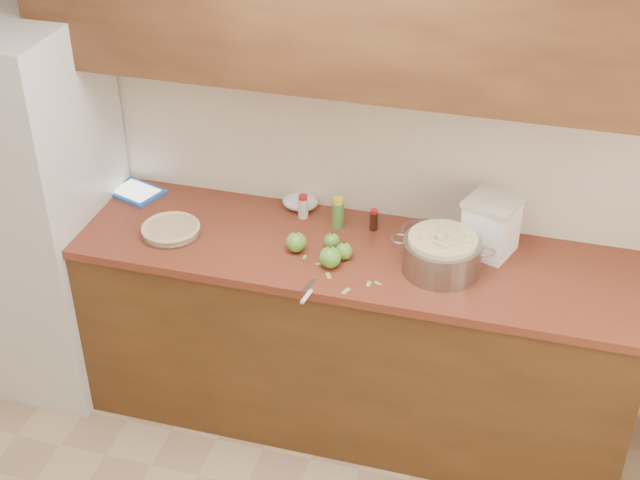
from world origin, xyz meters
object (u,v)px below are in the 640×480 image
(colander, at_px, (442,254))
(flour_canister, at_px, (491,225))
(tablet, at_px, (136,192))
(pie, at_px, (171,230))

(colander, distance_m, flour_canister, 0.26)
(flour_canister, distance_m, tablet, 1.64)
(pie, bearing_deg, colander, 2.27)
(pie, xyz_separation_m, tablet, (-0.30, 0.28, -0.01))
(pie, height_order, colander, colander)
(tablet, bearing_deg, flour_canister, 17.46)
(colander, height_order, tablet, colander)
(colander, bearing_deg, tablet, 171.00)
(pie, distance_m, colander, 1.17)
(pie, height_order, tablet, pie)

